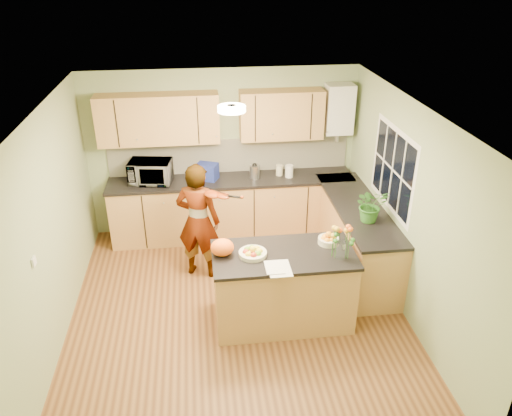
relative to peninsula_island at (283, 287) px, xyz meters
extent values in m
plane|color=#593319|center=(-0.51, 0.16, -0.46)|extent=(4.50, 4.50, 0.00)
cube|color=white|center=(-0.51, 0.16, 2.04)|extent=(4.00, 4.50, 0.02)
cube|color=#92A475|center=(-0.51, 2.41, 0.79)|extent=(4.00, 0.02, 2.50)
cube|color=#92A475|center=(-0.51, -2.09, 0.79)|extent=(4.00, 0.02, 2.50)
cube|color=#92A475|center=(-2.51, 0.16, 0.79)|extent=(0.02, 4.50, 2.50)
cube|color=#92A475|center=(1.49, 0.16, 0.79)|extent=(0.02, 4.50, 2.50)
cube|color=tan|center=(-0.41, 2.11, -0.01)|extent=(3.60, 0.60, 0.90)
cube|color=black|center=(-0.41, 2.10, 0.46)|extent=(3.64, 0.62, 0.04)
cube|color=tan|center=(1.19, 1.01, -0.01)|extent=(0.60, 2.20, 0.90)
cube|color=black|center=(1.18, 1.01, 0.46)|extent=(0.62, 2.24, 0.04)
cube|color=white|center=(-0.41, 2.39, 0.74)|extent=(3.60, 0.02, 0.52)
cube|color=tan|center=(-1.41, 2.24, 1.39)|extent=(1.70, 0.34, 0.70)
cube|color=tan|center=(0.34, 2.24, 1.39)|extent=(1.20, 0.34, 0.70)
cube|color=white|center=(1.19, 2.25, 1.44)|extent=(0.40, 0.30, 0.72)
cylinder|color=silver|center=(1.19, 2.25, 1.04)|extent=(0.06, 0.06, 0.20)
cube|color=white|center=(1.48, 0.76, 1.09)|extent=(0.01, 1.30, 1.05)
cube|color=black|center=(1.48, 0.76, 1.09)|extent=(0.01, 1.18, 0.92)
cube|color=white|center=(-2.50, -0.44, 0.84)|extent=(0.02, 0.09, 0.09)
cylinder|color=#FFEABF|center=(-0.51, 0.46, 2.00)|extent=(0.30, 0.30, 0.06)
cylinder|color=white|center=(-0.51, 0.46, 2.03)|extent=(0.10, 0.10, 0.02)
cube|color=tan|center=(0.00, 0.00, -0.02)|extent=(1.57, 0.78, 0.88)
cube|color=black|center=(0.00, 0.00, 0.44)|extent=(1.61, 0.82, 0.04)
cylinder|color=beige|center=(-0.35, 0.00, 0.48)|extent=(0.31, 0.31, 0.05)
cylinder|color=beige|center=(0.55, 0.15, 0.49)|extent=(0.24, 0.24, 0.07)
cylinder|color=silver|center=(0.60, -0.18, 0.56)|extent=(0.10, 0.10, 0.21)
ellipsoid|color=#FF6215|center=(-0.68, 0.05, 0.56)|extent=(0.27, 0.23, 0.20)
cube|color=silver|center=(-0.10, -0.30, 0.46)|extent=(0.24, 0.33, 0.01)
imported|color=tan|center=(-0.94, 1.10, 0.34)|extent=(0.68, 0.56, 1.61)
imported|color=white|center=(-1.59, 2.12, 0.64)|extent=(0.65, 0.49, 0.33)
cube|color=navy|center=(-0.77, 2.14, 0.60)|extent=(0.36, 0.32, 0.24)
cylinder|color=silver|center=(-0.07, 2.09, 0.58)|extent=(0.15, 0.15, 0.20)
sphere|color=black|center=(-0.07, 2.09, 0.72)|extent=(0.07, 0.07, 0.07)
cylinder|color=beige|center=(0.31, 2.16, 0.56)|extent=(0.12, 0.12, 0.16)
cylinder|color=white|center=(0.44, 2.07, 0.57)|extent=(0.15, 0.15, 0.18)
imported|color=#306E24|center=(1.19, 0.59, 0.70)|extent=(0.41, 0.36, 0.44)
camera|label=1|loc=(-0.90, -4.67, 3.44)|focal=35.00mm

